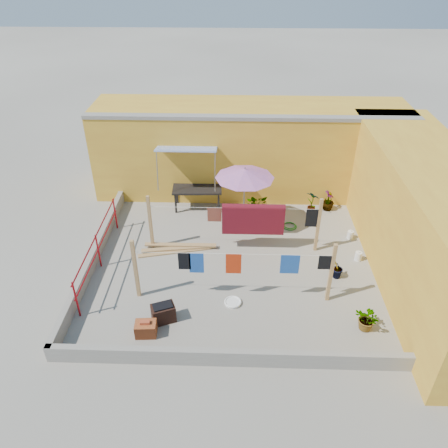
{
  "coord_description": "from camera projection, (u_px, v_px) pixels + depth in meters",
  "views": [
    {
      "loc": [
        0.05,
        -10.04,
        8.03
      ],
      "look_at": [
        -0.28,
        0.3,
        1.22
      ],
      "focal_mm": 35.0,
      "sensor_mm": 36.0,
      "label": 1
    }
  ],
  "objects": [
    {
      "name": "red_railing",
      "position": [
        97.0,
        246.0,
        12.34
      ],
      "size": [
        0.05,
        4.2,
        1.1
      ],
      "color": "#A31018",
      "rests_on": "ground"
    },
    {
      "name": "patio_umbrella",
      "position": [
        245.0,
        174.0,
        13.33
      ],
      "size": [
        2.26,
        2.26,
        2.21
      ],
      "color": "gray",
      "rests_on": "ground"
    },
    {
      "name": "brazier",
      "position": [
        163.0,
        313.0,
        10.8
      ],
      "size": [
        0.67,
        0.56,
        0.51
      ],
      "color": "black",
      "rests_on": "ground"
    },
    {
      "name": "water_jug_b",
      "position": [
        358.0,
        256.0,
        12.9
      ],
      "size": [
        0.2,
        0.2,
        0.32
      ],
      "color": "silver",
      "rests_on": "ground"
    },
    {
      "name": "plant_back_b",
      "position": [
        328.0,
        201.0,
        15.19
      ],
      "size": [
        0.46,
        0.46,
        0.72
      ],
      "primitive_type": "imported",
      "rotation": [
        0.0,
        0.0,
        1.41
      ],
      "color": "#27611B",
      "rests_on": "ground"
    },
    {
      "name": "plant_right_c",
      "position": [
        368.0,
        319.0,
        10.51
      ],
      "size": [
        0.78,
        0.78,
        0.66
      ],
      "primitive_type": "imported",
      "rotation": [
        0.0,
        0.0,
        5.51
      ],
      "color": "#27611B",
      "rests_on": "ground"
    },
    {
      "name": "ground",
      "position": [
        233.0,
        264.0,
        12.8
      ],
      "size": [
        80.0,
        80.0,
        0.0
      ],
      "primitive_type": "plane",
      "color": "#9E998E",
      "rests_on": "ground"
    },
    {
      "name": "lumber_pile",
      "position": [
        178.0,
        248.0,
        13.34
      ],
      "size": [
        2.35,
        0.69,
        0.14
      ],
      "color": "tan",
      "rests_on": "ground"
    },
    {
      "name": "white_basin",
      "position": [
        233.0,
        302.0,
        11.42
      ],
      "size": [
        0.45,
        0.45,
        0.08
      ],
      "color": "silver",
      "rests_on": "ground"
    },
    {
      "name": "water_jug_a",
      "position": [
        350.0,
        235.0,
        13.85
      ],
      "size": [
        0.19,
        0.19,
        0.3
      ],
      "color": "silver",
      "rests_on": "ground"
    },
    {
      "name": "parapet_front",
      "position": [
        231.0,
        357.0,
        9.69
      ],
      "size": [
        8.3,
        0.16,
        0.44
      ],
      "primitive_type": "cube",
      "color": "gray",
      "rests_on": "ground"
    },
    {
      "name": "brick_stack",
      "position": [
        146.0,
        329.0,
        10.45
      ],
      "size": [
        0.52,
        0.4,
        0.44
      ],
      "color": "#9D4724",
      "rests_on": "ground"
    },
    {
      "name": "clothesline_rig",
      "position": [
        251.0,
        225.0,
        12.68
      ],
      "size": [
        5.09,
        2.35,
        1.8
      ],
      "color": "tan",
      "rests_on": "ground"
    },
    {
      "name": "wall_back",
      "position": [
        249.0,
        149.0,
        15.82
      ],
      "size": [
        11.0,
        3.27,
        3.21
      ],
      "color": "gold",
      "rests_on": "ground"
    },
    {
      "name": "wall_right",
      "position": [
        426.0,
        222.0,
        11.78
      ],
      "size": [
        2.4,
        9.0,
        3.2
      ],
      "primitive_type": "cube",
      "color": "gold",
      "rests_on": "ground"
    },
    {
      "name": "green_hose",
      "position": [
        290.0,
        226.0,
        14.45
      ],
      "size": [
        0.48,
        0.48,
        0.07
      ],
      "color": "#186C18",
      "rests_on": "ground"
    },
    {
      "name": "plant_back_a",
      "position": [
        256.0,
        205.0,
        14.84
      ],
      "size": [
        0.94,
        0.9,
        0.81
      ],
      "primitive_type": "imported",
      "rotation": [
        0.0,
        0.0,
        0.48
      ],
      "color": "#27611B",
      "rests_on": "ground"
    },
    {
      "name": "plant_right_a",
      "position": [
        312.0,
        202.0,
        14.93
      ],
      "size": [
        0.55,
        0.54,
        0.88
      ],
      "primitive_type": "imported",
      "rotation": [
        0.0,
        0.0,
        2.4
      ],
      "color": "#27611B",
      "rests_on": "ground"
    },
    {
      "name": "parapet_left",
      "position": [
        94.0,
        256.0,
        12.79
      ],
      "size": [
        0.16,
        7.3,
        0.44
      ],
      "primitive_type": "cube",
      "color": "gray",
      "rests_on": "ground"
    },
    {
      "name": "outdoor_table",
      "position": [
        197.0,
        190.0,
        15.12
      ],
      "size": [
        1.73,
        0.93,
        0.79
      ],
      "color": "black",
      "rests_on": "ground"
    },
    {
      "name": "plant_right_b",
      "position": [
        337.0,
        268.0,
        12.12
      ],
      "size": [
        0.46,
        0.47,
        0.67
      ],
      "primitive_type": "imported",
      "rotation": [
        0.0,
        0.0,
        4.07
      ],
      "color": "#27611B",
      "rests_on": "ground"
    }
  ]
}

